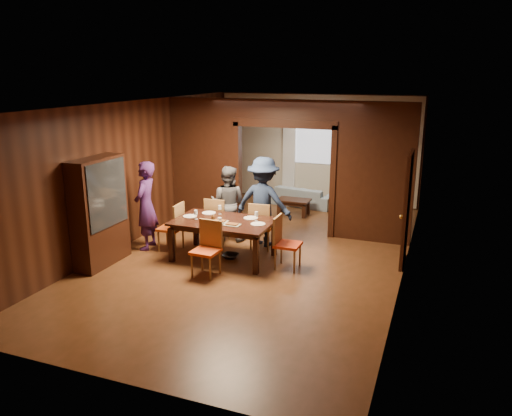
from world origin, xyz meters
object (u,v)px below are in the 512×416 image
at_px(person_navy, 264,202).
at_px(coffee_table, 294,207).
at_px(chair_far_l, 218,220).
at_px(chair_far_r, 262,225).
at_px(chair_left, 170,227).
at_px(hutch, 99,212).
at_px(person_purple, 146,206).
at_px(person_grey, 228,203).
at_px(dining_table, 224,240).
at_px(chair_near, 206,250).
at_px(sofa, 302,196).
at_px(chair_right, 288,243).

distance_m(person_navy, coffee_table, 2.44).
bearing_deg(chair_far_l, chair_far_r, 175.30).
height_order(chair_left, hutch, hutch).
bearing_deg(person_purple, person_grey, 119.40).
bearing_deg(person_navy, dining_table, 69.20).
relative_size(dining_table, hutch, 0.93).
bearing_deg(chair_near, person_navy, 81.31).
bearing_deg(chair_near, sofa, 89.76).
xyz_separation_m(sofa, chair_left, (-1.52, -4.25, 0.23)).
bearing_deg(sofa, person_navy, 101.00).
height_order(person_navy, chair_left, person_navy).
height_order(person_purple, chair_far_l, person_purple).
height_order(chair_left, chair_near, same).
bearing_deg(person_navy, coffee_table, -86.19).
bearing_deg(chair_far_r, person_grey, -19.72).
relative_size(person_grey, chair_near, 1.64).
bearing_deg(coffee_table, chair_far_l, -109.59).
height_order(sofa, chair_left, chair_left).
bearing_deg(chair_right, dining_table, 88.46).
xyz_separation_m(person_grey, chair_left, (-0.81, -1.00, -0.31)).
distance_m(person_grey, sofa, 3.37).
height_order(person_purple, hutch, hutch).
xyz_separation_m(chair_near, hutch, (-2.05, -0.17, 0.52)).
distance_m(chair_near, hutch, 2.12).
bearing_deg(person_grey, sofa, -107.71).
relative_size(coffee_table, chair_far_r, 0.82).
bearing_deg(sofa, person_purple, 74.26).
relative_size(person_grey, chair_left, 1.64).
xyz_separation_m(person_navy, sofa, (-0.10, 3.30, -0.66)).
bearing_deg(chair_far_l, chair_right, 150.72).
xyz_separation_m(sofa, chair_near, (-0.28, -5.18, 0.23)).
bearing_deg(chair_left, dining_table, 83.78).
distance_m(sofa, chair_far_r, 3.51).
distance_m(coffee_table, chair_far_l, 2.68).
bearing_deg(hutch, person_navy, 40.08).
xyz_separation_m(dining_table, chair_near, (0.05, -0.87, 0.10)).
relative_size(person_navy, chair_far_r, 1.89).
distance_m(sofa, dining_table, 4.33).
xyz_separation_m(sofa, hutch, (-2.33, -5.35, 0.75)).
height_order(dining_table, chair_right, chair_right).
bearing_deg(sofa, dining_table, 94.75).
bearing_deg(chair_left, hutch, -39.43).
bearing_deg(person_grey, chair_far_l, 56.99).
distance_m(sofa, coffee_table, 0.97).
bearing_deg(chair_far_r, chair_right, 130.41).
xyz_separation_m(person_grey, person_navy, (0.82, -0.05, 0.12)).
bearing_deg(chair_left, chair_far_l, 135.15).
xyz_separation_m(person_grey, chair_far_r, (0.86, -0.25, -0.31)).
height_order(dining_table, coffee_table, dining_table).
height_order(coffee_table, chair_far_r, chair_far_r).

